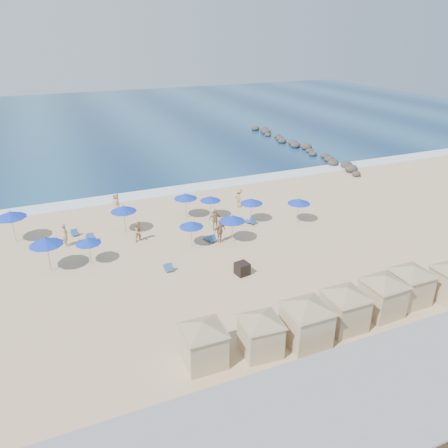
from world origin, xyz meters
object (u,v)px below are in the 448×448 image
(umbrella_0, at_px, (10,215))
(umbrella_7, at_px, (210,198))
(rock_jetty, at_px, (299,146))
(beachgoer_1, at_px, (139,231))
(cabana_0, at_px, (203,337))
(umbrella_9, at_px, (299,201))
(cabana_2, at_px, (307,316))
(umbrella_1, at_px, (46,241))
(beachgoer_3, at_px, (239,198))
(trash_bin, at_px, (242,269))
(beachgoer_4, at_px, (116,203))
(umbrella_2, at_px, (88,241))
(umbrella_3, at_px, (123,209))
(umbrella_8, at_px, (251,201))
(umbrella_6, at_px, (232,218))
(umbrella_4, at_px, (191,224))
(beachgoer_2, at_px, (215,219))
(cabana_3, at_px, (345,302))
(cabana_5, at_px, (411,279))
(umbrella_5, at_px, (186,196))
(beachgoer_5, at_px, (220,231))
(cabana_4, at_px, (383,290))
(beachgoer_0, at_px, (65,235))
(cabana_1, at_px, (261,328))

(umbrella_0, bearing_deg, umbrella_7, -5.91)
(rock_jetty, distance_m, beachgoer_1, 33.06)
(cabana_0, xyz_separation_m, umbrella_9, (13.55, 12.92, 0.40))
(cabana_2, bearing_deg, beachgoer_1, 109.07)
(umbrella_1, xyz_separation_m, umbrella_9, (20.06, 0.27, -0.30))
(beachgoer_1, relative_size, beachgoer_3, 0.93)
(trash_bin, relative_size, beachgoer_4, 0.48)
(umbrella_2, xyz_separation_m, umbrella_3, (3.32, 4.17, 0.31))
(umbrella_0, distance_m, umbrella_1, 6.20)
(cabana_0, relative_size, umbrella_8, 1.92)
(cabana_2, bearing_deg, umbrella_9, 59.43)
(umbrella_9, bearing_deg, rock_jetty, 57.57)
(trash_bin, distance_m, umbrella_1, 13.35)
(umbrella_6, bearing_deg, umbrella_4, 169.88)
(beachgoer_2, bearing_deg, beachgoer_1, 177.83)
(beachgoer_1, bearing_deg, cabana_3, -77.43)
(umbrella_7, bearing_deg, cabana_5, -69.35)
(rock_jetty, height_order, beachgoer_4, beachgoer_4)
(cabana_2, distance_m, umbrella_1, 17.95)
(umbrella_5, bearing_deg, umbrella_4, -104.28)
(umbrella_5, height_order, beachgoer_5, umbrella_5)
(cabana_4, xyz_separation_m, beachgoer_2, (-4.54, 14.58, -0.70))
(beachgoer_1, bearing_deg, beachgoer_2, -18.34)
(cabana_0, relative_size, umbrella_4, 2.02)
(cabana_0, xyz_separation_m, cabana_4, (11.00, -0.22, 0.07))
(umbrella_3, distance_m, umbrella_5, 5.62)
(umbrella_5, distance_m, beachgoer_0, 10.38)
(cabana_1, distance_m, umbrella_4, 12.68)
(umbrella_5, xyz_separation_m, beachgoer_2, (1.40, -3.27, -1.12))
(trash_bin, xyz_separation_m, cabana_0, (-5.44, -6.97, 1.12))
(beachgoer_2, bearing_deg, umbrella_7, 77.80)
(beachgoer_0, relative_size, beachgoer_5, 0.98)
(umbrella_0, bearing_deg, cabana_2, -53.20)
(umbrella_4, height_order, beachgoer_3, umbrella_4)
(umbrella_6, distance_m, umbrella_8, 4.21)
(beachgoer_0, relative_size, beachgoer_3, 1.03)
(cabana_0, distance_m, umbrella_1, 14.24)
(cabana_3, bearing_deg, umbrella_2, 132.85)
(cabana_1, bearing_deg, trash_bin, 71.47)
(cabana_0, xyz_separation_m, umbrella_0, (-8.75, 18.43, 0.77))
(beachgoer_5, bearing_deg, cabana_5, -79.29)
(umbrella_9, relative_size, beachgoer_1, 1.34)
(umbrella_2, bearing_deg, beachgoer_3, 21.16)
(cabana_3, relative_size, cabana_5, 1.01)
(umbrella_1, bearing_deg, umbrella_8, 6.62)
(cabana_3, height_order, cabana_5, cabana_3)
(umbrella_9, xyz_separation_m, beachgoer_3, (-3.20, 5.13, -1.04))
(umbrella_5, height_order, beachgoer_3, umbrella_5)
(rock_jetty, bearing_deg, beachgoer_4, -154.95)
(cabana_2, height_order, umbrella_6, cabana_2)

